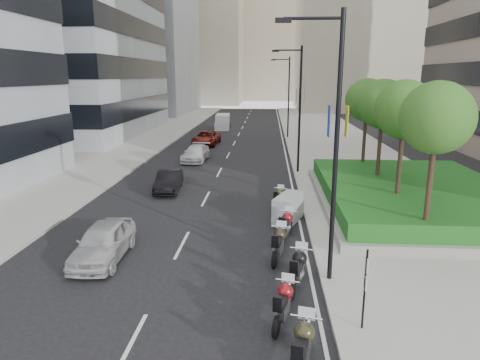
# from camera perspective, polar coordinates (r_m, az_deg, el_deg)

# --- Properties ---
(ground) EXTENTS (160.00, 160.00, 0.00)m
(ground) POSITION_cam_1_polar(r_m,az_deg,el_deg) (14.78, -4.99, -14.64)
(ground) COLOR black
(ground) RESTS_ON ground
(sidewalk_right) EXTENTS (10.00, 100.00, 0.15)m
(sidewalk_right) POSITION_cam_1_polar(r_m,az_deg,el_deg) (43.93, 12.84, 4.36)
(sidewalk_right) COLOR #9E9B93
(sidewalk_right) RESTS_ON ground
(sidewalk_left) EXTENTS (8.00, 100.00, 0.15)m
(sidewalk_left) POSITION_cam_1_polar(r_m,az_deg,el_deg) (45.62, -14.29, 4.62)
(sidewalk_left) COLOR #9E9B93
(sidewalk_left) RESTS_ON ground
(lane_edge) EXTENTS (0.12, 100.00, 0.01)m
(lane_edge) POSITION_cam_1_polar(r_m,az_deg,el_deg) (43.43, 5.89, 4.43)
(lane_edge) COLOR silver
(lane_edge) RESTS_ON ground
(lane_centre) EXTENTS (0.12, 100.00, 0.01)m
(lane_centre) POSITION_cam_1_polar(r_m,az_deg,el_deg) (43.55, -0.98, 4.53)
(lane_centre) COLOR silver
(lane_centre) RESTS_ON ground
(building_grey_far) EXTENTS (22.00, 26.00, 30.00)m
(building_grey_far) POSITION_cam_1_polar(r_m,az_deg,el_deg) (87.21, -14.39, 18.65)
(building_grey_far) COLOR gray
(building_grey_far) RESTS_ON ground
(building_cream_right) EXTENTS (28.00, 24.00, 36.00)m
(building_cream_right) POSITION_cam_1_polar(r_m,az_deg,el_deg) (95.57, 16.83, 19.85)
(building_cream_right) COLOR #B7AD93
(building_cream_right) RESTS_ON ground
(building_cream_left) EXTENTS (26.00, 24.00, 34.00)m
(building_cream_left) POSITION_cam_1_polar(r_m,az_deg,el_deg) (115.04, -6.61, 18.70)
(building_cream_left) COLOR #B7AD93
(building_cream_left) RESTS_ON ground
(building_cream_centre) EXTENTS (30.00, 24.00, 38.00)m
(building_cream_centre) POSITION_cam_1_polar(r_m,az_deg,el_deg) (133.37, 3.97, 18.93)
(building_cream_centre) COLOR #B7AD93
(building_cream_centre) RESTS_ON ground
(planter) EXTENTS (10.00, 14.00, 0.40)m
(planter) POSITION_cam_1_polar(r_m,az_deg,el_deg) (25.06, 22.05, -2.68)
(planter) COLOR gray
(planter) RESTS_ON sidewalk_right
(hedge) EXTENTS (9.40, 13.40, 0.80)m
(hedge) POSITION_cam_1_polar(r_m,az_deg,el_deg) (24.91, 22.18, -1.36)
(hedge) COLOR #1A5117
(hedge) RESTS_ON planter
(tree_0) EXTENTS (2.80, 2.80, 6.30)m
(tree_0) POSITION_cam_1_polar(r_m,az_deg,el_deg) (18.07, 24.75, 7.47)
(tree_0) COLOR #332319
(tree_0) RESTS_ON planter
(tree_1) EXTENTS (2.80, 2.80, 6.30)m
(tree_1) POSITION_cam_1_polar(r_m,az_deg,el_deg) (21.85, 21.09, 8.69)
(tree_1) COLOR #332319
(tree_1) RESTS_ON planter
(tree_2) EXTENTS (2.80, 2.80, 6.30)m
(tree_2) POSITION_cam_1_polar(r_m,az_deg,el_deg) (25.69, 18.49, 9.54)
(tree_2) COLOR #332319
(tree_2) RESTS_ON planter
(tree_3) EXTENTS (2.80, 2.80, 6.30)m
(tree_3) POSITION_cam_1_polar(r_m,az_deg,el_deg) (29.57, 16.57, 10.14)
(tree_3) COLOR #332319
(tree_3) RESTS_ON planter
(lamp_post_0) EXTENTS (2.34, 0.45, 9.00)m
(lamp_post_0) POSITION_cam_1_polar(r_m,az_deg,el_deg) (14.11, 12.15, 5.51)
(lamp_post_0) COLOR black
(lamp_post_0) RESTS_ON ground
(lamp_post_1) EXTENTS (2.34, 0.45, 9.00)m
(lamp_post_1) POSITION_cam_1_polar(r_m,az_deg,el_deg) (30.96, 7.71, 10.06)
(lamp_post_1) COLOR black
(lamp_post_1) RESTS_ON ground
(lamp_post_2) EXTENTS (2.34, 0.45, 9.00)m
(lamp_post_2) POSITION_cam_1_polar(r_m,az_deg,el_deg) (48.91, 6.33, 11.43)
(lamp_post_2) COLOR black
(lamp_post_2) RESTS_ON ground
(parking_sign) EXTENTS (0.06, 0.32, 2.50)m
(parking_sign) POSITION_cam_1_polar(r_m,az_deg,el_deg) (12.47, 16.33, -13.33)
(parking_sign) COLOR black
(parking_sign) RESTS_ON ground
(motorcycle_0) EXTENTS (0.86, 2.36, 1.19)m
(motorcycle_0) POSITION_cam_1_polar(r_m,az_deg,el_deg) (11.13, 8.30, -21.38)
(motorcycle_0) COLOR black
(motorcycle_0) RESTS_ON ground
(motorcycle_1) EXTENTS (0.83, 2.12, 1.08)m
(motorcycle_1) POSITION_cam_1_polar(r_m,az_deg,el_deg) (12.99, 5.81, -16.04)
(motorcycle_1) COLOR black
(motorcycle_1) RESTS_ON ground
(motorcycle_2) EXTENTS (0.88, 2.32, 1.18)m
(motorcycle_2) POSITION_cam_1_polar(r_m,az_deg,el_deg) (14.94, 7.75, -11.68)
(motorcycle_2) COLOR black
(motorcycle_2) RESTS_ON ground
(motorcycle_3) EXTENTS (0.79, 2.31, 1.16)m
(motorcycle_3) POSITION_cam_1_polar(r_m,az_deg,el_deg) (16.97, 5.17, -8.44)
(motorcycle_3) COLOR black
(motorcycle_3) RESTS_ON ground
(motorcycle_4) EXTENTS (0.84, 2.19, 1.11)m
(motorcycle_4) POSITION_cam_1_polar(r_m,az_deg,el_deg) (19.04, 6.17, -6.02)
(motorcycle_4) COLOR black
(motorcycle_4) RESTS_ON ground
(motorcycle_5) EXTENTS (1.66, 2.41, 1.36)m
(motorcycle_5) POSITION_cam_1_polar(r_m,az_deg,el_deg) (21.08, 6.46, -3.81)
(motorcycle_5) COLOR black
(motorcycle_5) RESTS_ON ground
(motorcycle_6) EXTENTS (0.76, 1.97, 1.00)m
(motorcycle_6) POSITION_cam_1_polar(r_m,az_deg,el_deg) (23.32, 5.16, -2.42)
(motorcycle_6) COLOR black
(motorcycle_6) RESTS_ON ground
(car_a) EXTENTS (1.83, 4.28, 1.44)m
(car_a) POSITION_cam_1_polar(r_m,az_deg,el_deg) (17.63, -17.76, -7.85)
(car_a) COLOR #B6B6B8
(car_a) RESTS_ON ground
(car_b) EXTENTS (1.61, 3.94, 1.27)m
(car_b) POSITION_cam_1_polar(r_m,az_deg,el_deg) (26.87, -9.49, -0.14)
(car_b) COLOR black
(car_b) RESTS_ON ground
(car_c) EXTENTS (2.12, 4.60, 1.30)m
(car_c) POSITION_cam_1_polar(r_m,az_deg,el_deg) (36.12, -5.89, 3.57)
(car_c) COLOR silver
(car_c) RESTS_ON ground
(car_d) EXTENTS (2.64, 5.24, 1.42)m
(car_d) POSITION_cam_1_polar(r_m,az_deg,el_deg) (44.43, -4.51, 5.60)
(car_d) COLOR maroon
(car_d) RESTS_ON ground
(delivery_van) EXTENTS (2.02, 4.70, 1.93)m
(delivery_van) POSITION_cam_1_polar(r_m,az_deg,el_deg) (57.57, -2.33, 7.69)
(delivery_van) COLOR white
(delivery_van) RESTS_ON ground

